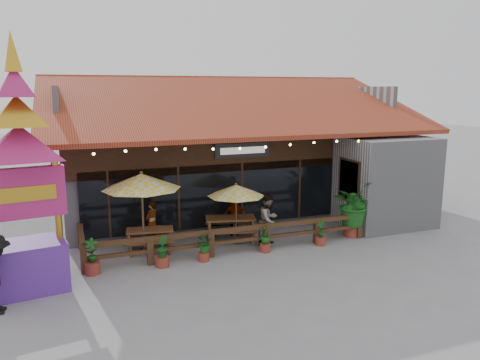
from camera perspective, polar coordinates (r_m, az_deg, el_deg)
name	(u,v)px	position (r m, az deg, el deg)	size (l,w,h in m)	color
ground	(273,244)	(17.07, 4.05, -7.74)	(100.00, 100.00, 0.00)	gray
restaurant_building	(222,158)	(22.66, -2.25, 2.71)	(15.50, 14.73, 6.09)	#9F9FA3
patio_railing	(216,236)	(15.87, -2.99, -6.86)	(10.00, 2.60, 0.92)	#4B2C1A
umbrella_left	(142,182)	(15.88, -11.91, -0.21)	(2.78, 2.78, 2.82)	brown
umbrella_right	(236,191)	(16.63, -0.48, -1.30)	(2.65, 2.65, 2.22)	brown
picnic_table_left	(150,236)	(16.51, -10.91, -6.70)	(1.79, 1.61, 0.76)	brown
picnic_table_right	(231,225)	(17.27, -1.16, -5.46)	(2.12, 1.94, 0.87)	brown
thai_sign_tower	(20,149)	(13.57, -25.19, 3.46)	(3.14, 3.14, 7.46)	#582996
tropical_plant	(353,205)	(18.03, 13.58, -2.95)	(2.05, 2.02, 2.14)	maroon
diner_a	(152,223)	(16.89, -10.68, -5.19)	(0.60, 0.39, 1.64)	#342010
diner_b	(269,220)	(16.69, 3.52, -4.86)	(0.90, 0.70, 1.84)	#342010
diner_c	(235,216)	(17.75, -0.66, -4.45)	(0.88, 0.36, 1.49)	#342010
planter_a	(92,259)	(14.90, -17.61, -9.19)	(0.46, 0.46, 1.12)	maroon
planter_b	(162,253)	(14.97, -9.45, -8.80)	(0.40, 0.40, 0.99)	maroon
planter_c	(204,246)	(15.28, -4.47, -8.04)	(0.71, 0.71, 0.89)	maroon
planter_d	(265,239)	(16.10, 3.09, -7.24)	(0.47, 0.47, 0.92)	maroon
planter_e	(321,235)	(17.00, 9.81, -6.61)	(0.37, 0.37, 0.91)	maroon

